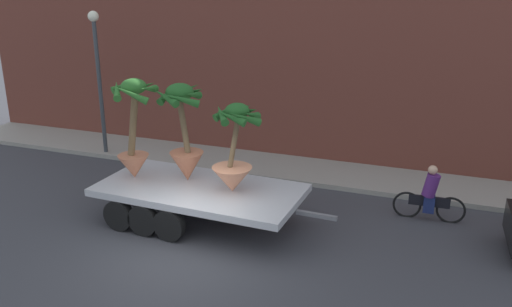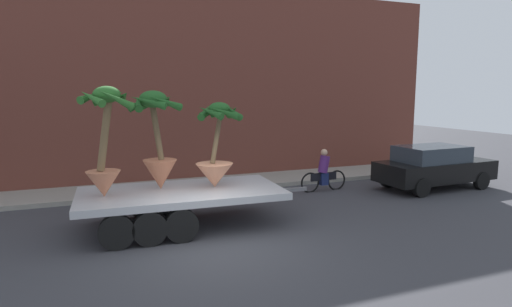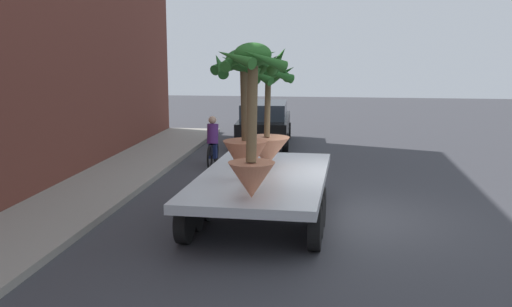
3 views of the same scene
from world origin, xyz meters
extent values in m
plane|color=#38383D|center=(0.00, 0.00, 0.00)|extent=(60.00, 60.00, 0.00)
cube|color=gray|center=(0.00, 6.10, 0.07)|extent=(24.00, 2.20, 0.15)
cube|color=#B7BABF|center=(-0.40, 1.70, 0.89)|extent=(5.29, 2.74, 0.18)
cylinder|color=black|center=(-2.02, 2.96, 0.40)|extent=(0.81, 0.25, 0.80)
cylinder|color=black|center=(-2.10, 0.56, 0.40)|extent=(0.81, 0.25, 0.80)
cylinder|color=black|center=(-1.29, 2.93, 0.40)|extent=(0.81, 0.25, 0.80)
cylinder|color=black|center=(-1.38, 0.54, 0.40)|extent=(0.81, 0.25, 0.80)
cylinder|color=black|center=(-0.56, 2.91, 0.40)|extent=(0.81, 0.25, 0.80)
cylinder|color=black|center=(-0.65, 0.51, 0.40)|extent=(0.81, 0.25, 0.80)
cube|color=slate|center=(2.70, 1.59, 0.74)|extent=(1.00, 0.14, 0.10)
cone|color=tan|center=(0.50, 1.71, 1.30)|extent=(1.00, 1.00, 0.64)
cylinder|color=brown|center=(0.58, 1.71, 2.35)|extent=(0.38, 0.13, 1.44)
ellipsoid|color=#235B23|center=(0.66, 1.71, 3.07)|extent=(0.59, 0.59, 0.37)
cone|color=#235B23|center=(1.03, 1.70, 3.00)|extent=(0.23, 0.77, 0.42)
cone|color=#235B23|center=(0.83, 2.00, 3.00)|extent=(0.71, 0.53, 0.40)
cone|color=#235B23|center=(0.53, 2.04, 3.00)|extent=(0.75, 0.45, 0.42)
cone|color=#235B23|center=(0.32, 1.92, 3.00)|extent=(0.58, 0.79, 0.46)
cone|color=#235B23|center=(0.35, 1.48, 3.01)|extent=(0.64, 0.75, 0.42)
cone|color=#235B23|center=(0.65, 1.33, 3.01)|extent=(0.80, 0.22, 0.42)
cone|color=#235B23|center=(0.96, 1.43, 2.99)|extent=(0.73, 0.74, 0.50)
cone|color=#B26647|center=(-0.89, 1.99, 1.37)|extent=(0.88, 0.88, 0.78)
cylinder|color=brown|center=(-0.95, 1.99, 2.55)|extent=(0.35, 0.15, 1.58)
ellipsoid|color=#235B23|center=(-1.01, 1.99, 3.33)|extent=(0.71, 0.71, 0.44)
cone|color=#235B23|center=(-0.65, 1.99, 3.29)|extent=(0.20, 0.74, 0.36)
cone|color=#235B23|center=(-0.86, 2.38, 3.27)|extent=(0.86, 0.50, 0.44)
cone|color=#235B23|center=(-1.17, 2.44, 3.26)|extent=(0.97, 0.52, 0.53)
cone|color=#235B23|center=(-1.38, 2.01, 3.25)|extent=(0.24, 0.77, 0.48)
cone|color=#235B23|center=(-1.19, 1.58, 3.28)|extent=(0.92, 0.56, 0.42)
cone|color=#235B23|center=(-0.79, 1.55, 3.27)|extent=(0.98, 0.62, 0.48)
cone|color=#C17251|center=(-2.30, 1.67, 1.30)|extent=(0.82, 0.82, 0.63)
cylinder|color=brown|center=(-2.21, 1.67, 2.54)|extent=(0.46, 0.18, 1.85)
ellipsoid|color=#2D6B28|center=(-2.13, 1.67, 3.46)|extent=(0.65, 0.65, 0.40)
cone|color=#2D6B28|center=(-1.73, 1.71, 3.42)|extent=(0.28, 0.84, 0.35)
cone|color=#2D6B28|center=(-2.08, 2.05, 3.38)|extent=(0.80, 0.30, 0.46)
cone|color=#2D6B28|center=(-2.47, 1.93, 3.41)|extent=(0.69, 0.82, 0.38)
cone|color=#2D6B28|center=(-2.47, 1.44, 3.39)|extent=(0.65, 0.81, 0.46)
cone|color=#2D6B28|center=(-1.96, 1.25, 3.37)|extent=(0.91, 0.52, 0.57)
torus|color=black|center=(5.69, 3.91, 0.34)|extent=(0.74, 0.08, 0.74)
torus|color=black|center=(4.59, 3.88, 0.34)|extent=(0.74, 0.08, 0.74)
cube|color=black|center=(5.14, 3.89, 0.52)|extent=(1.04, 0.09, 0.28)
cylinder|color=#51236B|center=(5.14, 3.89, 0.97)|extent=(0.45, 0.35, 0.65)
sphere|color=tan|center=(5.14, 3.89, 1.39)|extent=(0.24, 0.24, 0.24)
cube|color=navy|center=(5.14, 3.89, 0.44)|extent=(0.29, 0.25, 0.44)
cube|color=black|center=(9.14, 2.76, 0.67)|extent=(4.50, 1.94, 0.70)
cube|color=#2D3842|center=(8.92, 2.75, 1.30)|extent=(2.50, 1.68, 0.56)
cylinder|color=black|center=(10.53, 3.65, 0.32)|extent=(0.65, 0.23, 0.64)
cylinder|color=black|center=(10.61, 2.01, 0.32)|extent=(0.65, 0.23, 0.64)
cylinder|color=black|center=(7.66, 3.52, 0.32)|extent=(0.65, 0.23, 0.64)
cylinder|color=black|center=(7.74, 1.88, 0.32)|extent=(0.65, 0.23, 0.64)
camera|label=1|loc=(5.38, -9.69, 6.20)|focal=37.68mm
camera|label=2|loc=(-2.49, -9.08, 3.52)|focal=29.73mm
camera|label=3|loc=(-12.17, 0.31, 3.60)|focal=41.22mm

